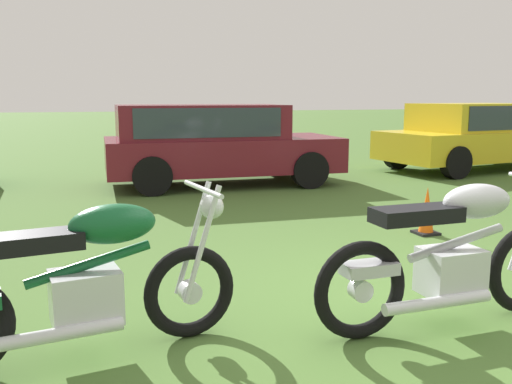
% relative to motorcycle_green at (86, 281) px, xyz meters
% --- Properties ---
extents(ground_plane, '(120.00, 120.00, 0.00)m').
position_rel_motorcycle_green_xyz_m(ground_plane, '(2.37, 0.06, -0.48)').
color(ground_plane, '#476B2D').
extents(motorcycle_green, '(1.96, 0.70, 1.02)m').
position_rel_motorcycle_green_xyz_m(motorcycle_green, '(0.00, 0.00, 0.00)').
color(motorcycle_green, black).
rests_on(motorcycle_green, ground).
extents(motorcycle_silver, '(2.02, 0.64, 1.02)m').
position_rel_motorcycle_green_xyz_m(motorcycle_silver, '(2.39, -0.29, 0.01)').
color(motorcycle_silver, black).
rests_on(motorcycle_silver, ground).
extents(car_burgundy, '(4.17, 2.05, 1.43)m').
position_rel_motorcycle_green_xyz_m(car_burgundy, '(2.35, 6.29, 0.36)').
color(car_burgundy, maroon).
rests_on(car_burgundy, ground).
extents(car_yellow, '(4.48, 2.36, 1.43)m').
position_rel_motorcycle_green_xyz_m(car_yellow, '(8.26, 6.54, 0.32)').
color(car_yellow, gold).
rests_on(car_yellow, ground).
extents(traffic_cone, '(0.25, 0.25, 0.55)m').
position_rel_motorcycle_green_xyz_m(traffic_cone, '(3.80, 1.96, -0.22)').
color(traffic_cone, '#EA590F').
rests_on(traffic_cone, ground).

